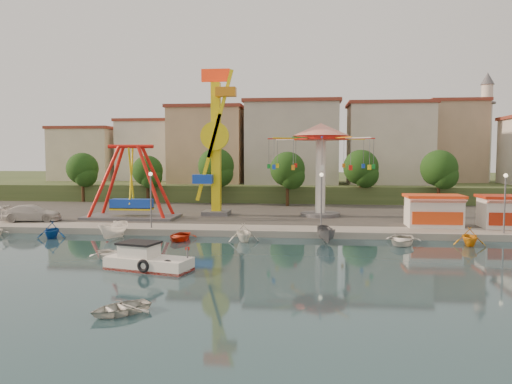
# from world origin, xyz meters

# --- Properties ---
(ground) EXTENTS (200.00, 200.00, 0.00)m
(ground) POSITION_xyz_m (0.00, 0.00, 0.00)
(ground) COLOR #152B3A
(ground) RESTS_ON ground
(quay_deck) EXTENTS (200.00, 100.00, 0.60)m
(quay_deck) POSITION_xyz_m (0.00, 62.00, 0.30)
(quay_deck) COLOR #9E998E
(quay_deck) RESTS_ON ground
(asphalt_pad) EXTENTS (90.00, 28.00, 0.01)m
(asphalt_pad) POSITION_xyz_m (0.00, 30.00, 0.60)
(asphalt_pad) COLOR #4C4944
(asphalt_pad) RESTS_ON quay_deck
(hill_terrace) EXTENTS (200.00, 60.00, 3.00)m
(hill_terrace) POSITION_xyz_m (0.00, 67.00, 1.50)
(hill_terrace) COLOR #384C26
(hill_terrace) RESTS_ON ground
(pirate_ship_ride) EXTENTS (10.00, 5.00, 8.00)m
(pirate_ship_ride) POSITION_xyz_m (-12.30, 19.58, 4.39)
(pirate_ship_ride) COLOR #59595E
(pirate_ship_ride) RESTS_ON quay_deck
(kamikaze_tower) EXTENTS (4.03, 3.10, 16.50)m
(kamikaze_tower) POSITION_xyz_m (-3.50, 23.06, 8.59)
(kamikaze_tower) COLOR #59595E
(kamikaze_tower) RESTS_ON quay_deck
(wave_swinger) EXTENTS (11.60, 11.60, 10.40)m
(wave_swinger) POSITION_xyz_m (8.15, 23.59, 8.20)
(wave_swinger) COLOR #59595E
(wave_swinger) RESTS_ON quay_deck
(booth_left) EXTENTS (5.40, 3.78, 3.08)m
(booth_left) POSITION_xyz_m (18.80, 16.49, 2.16)
(booth_left) COLOR white
(booth_left) RESTS_ON quay_deck
(booth_mid) EXTENTS (5.40, 3.78, 3.08)m
(booth_mid) POSITION_xyz_m (25.69, 16.49, 2.16)
(booth_mid) COLOR white
(booth_mid) RESTS_ON quay_deck
(lamp_post_1) EXTENTS (0.14, 0.14, 5.00)m
(lamp_post_1) POSITION_xyz_m (-8.00, 13.00, 3.10)
(lamp_post_1) COLOR #59595E
(lamp_post_1) RESTS_ON quay_deck
(lamp_post_2) EXTENTS (0.14, 0.14, 5.00)m
(lamp_post_2) POSITION_xyz_m (8.00, 13.00, 3.10)
(lamp_post_2) COLOR #59595E
(lamp_post_2) RESTS_ON quay_deck
(lamp_post_3) EXTENTS (0.14, 0.14, 5.00)m
(lamp_post_3) POSITION_xyz_m (24.00, 13.00, 3.10)
(lamp_post_3) COLOR #59595E
(lamp_post_3) RESTS_ON quay_deck
(tree_0) EXTENTS (4.60, 4.60, 7.19)m
(tree_0) POSITION_xyz_m (-26.00, 36.98, 5.47)
(tree_0) COLOR #382314
(tree_0) RESTS_ON quay_deck
(tree_1) EXTENTS (4.35, 4.35, 6.80)m
(tree_1) POSITION_xyz_m (-16.00, 36.24, 5.20)
(tree_1) COLOR #382314
(tree_1) RESTS_ON quay_deck
(tree_2) EXTENTS (5.02, 5.02, 7.85)m
(tree_2) POSITION_xyz_m (-6.00, 35.81, 5.92)
(tree_2) COLOR #382314
(tree_2) RESTS_ON quay_deck
(tree_3) EXTENTS (4.68, 4.68, 7.32)m
(tree_3) POSITION_xyz_m (4.00, 34.36, 5.55)
(tree_3) COLOR #382314
(tree_3) RESTS_ON quay_deck
(tree_4) EXTENTS (4.86, 4.86, 7.60)m
(tree_4) POSITION_xyz_m (14.00, 37.35, 5.75)
(tree_4) COLOR #382314
(tree_4) RESTS_ON quay_deck
(tree_5) EXTENTS (4.83, 4.83, 7.54)m
(tree_5) POSITION_xyz_m (24.00, 35.54, 5.71)
(tree_5) COLOR #382314
(tree_5) RESTS_ON quay_deck
(building_0) EXTENTS (9.26, 9.53, 11.87)m
(building_0) POSITION_xyz_m (-33.37, 46.06, 8.93)
(building_0) COLOR beige
(building_0) RESTS_ON hill_terrace
(building_1) EXTENTS (12.33, 9.01, 8.63)m
(building_1) POSITION_xyz_m (-21.33, 51.38, 7.32)
(building_1) COLOR silver
(building_1) RESTS_ON hill_terrace
(building_2) EXTENTS (11.95, 9.28, 11.23)m
(building_2) POSITION_xyz_m (-8.19, 51.96, 8.62)
(building_2) COLOR tan
(building_2) RESTS_ON hill_terrace
(building_3) EXTENTS (12.59, 10.50, 9.20)m
(building_3) POSITION_xyz_m (5.60, 48.80, 7.60)
(building_3) COLOR beige
(building_3) RESTS_ON hill_terrace
(building_4) EXTENTS (10.75, 9.23, 9.24)m
(building_4) POSITION_xyz_m (19.07, 52.20, 7.62)
(building_4) COLOR beige
(building_4) RESTS_ON hill_terrace
(building_5) EXTENTS (12.77, 10.96, 11.21)m
(building_5) POSITION_xyz_m (32.37, 50.33, 8.61)
(building_5) COLOR tan
(building_5) RESTS_ON hill_terrace
(minaret) EXTENTS (2.80, 2.80, 18.00)m
(minaret) POSITION_xyz_m (36.00, 54.00, 12.55)
(minaret) COLOR silver
(minaret) RESTS_ON hill_terrace
(cabin_motorboat) EXTENTS (5.99, 3.49, 1.98)m
(cabin_motorboat) POSITION_xyz_m (-3.68, -1.39, 0.53)
(cabin_motorboat) COLOR white
(cabin_motorboat) RESTS_ON ground
(rowboat_a) EXTENTS (3.85, 3.94, 0.67)m
(rowboat_a) POSITION_xyz_m (-7.48, 1.66, 0.33)
(rowboat_a) COLOR white
(rowboat_a) RESTS_ON ground
(rowboat_b) EXTENTS (3.54, 3.57, 0.61)m
(rowboat_b) POSITION_xyz_m (-2.02, -10.35, 0.30)
(rowboat_b) COLOR silver
(rowboat_b) RESTS_ON ground
(van) EXTENTS (6.17, 3.39, 1.69)m
(van) POSITION_xyz_m (-21.78, 16.13, 1.45)
(van) COLOR beige
(van) RESTS_ON quay_deck
(moored_boat_1) EXTENTS (3.02, 3.31, 1.50)m
(moored_boat_1) POSITION_xyz_m (-16.24, 9.80, 0.75)
(moored_boat_1) COLOR #124BA1
(moored_boat_1) RESTS_ON ground
(moored_boat_2) EXTENTS (2.16, 4.28, 1.58)m
(moored_boat_2) POSITION_xyz_m (-10.43, 9.80, 0.79)
(moored_boat_2) COLOR white
(moored_boat_2) RESTS_ON ground
(moored_boat_3) EXTENTS (2.63, 3.62, 0.74)m
(moored_boat_3) POSITION_xyz_m (-4.43, 9.80, 0.37)
(moored_boat_3) COLOR red
(moored_boat_3) RESTS_ON ground
(moored_boat_4) EXTENTS (3.38, 3.66, 1.60)m
(moored_boat_4) POSITION_xyz_m (1.25, 9.80, 0.80)
(moored_boat_4) COLOR white
(moored_boat_4) RESTS_ON ground
(moored_boat_5) EXTENTS (1.85, 3.92, 1.46)m
(moored_boat_5) POSITION_xyz_m (8.36, 9.80, 0.73)
(moored_boat_5) COLOR #58595D
(moored_boat_5) RESTS_ON ground
(moored_boat_6) EXTENTS (4.06, 4.86, 0.87)m
(moored_boat_6) POSITION_xyz_m (14.65, 9.80, 0.43)
(moored_boat_6) COLOR silver
(moored_boat_6) RESTS_ON ground
(moored_boat_7) EXTENTS (2.94, 3.27, 1.54)m
(moored_boat_7) POSITION_xyz_m (20.11, 9.80, 0.77)
(moored_boat_7) COLOR orange
(moored_boat_7) RESTS_ON ground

